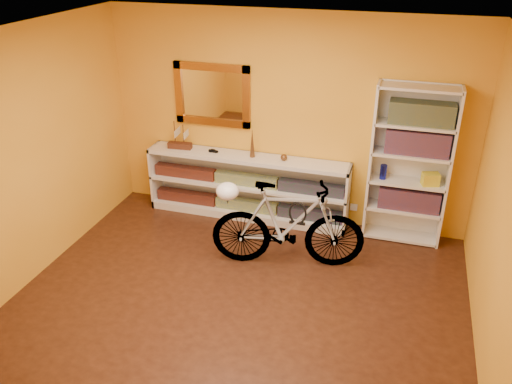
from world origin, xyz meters
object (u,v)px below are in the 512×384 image
(bookcase, at_px, (409,166))
(helmet, at_px, (227,191))
(console_unit, at_px, (247,187))
(bicycle, at_px, (288,225))

(bookcase, relative_size, helmet, 7.63)
(console_unit, relative_size, helmet, 10.44)
(bookcase, xyz_separation_m, bicycle, (-1.19, -0.95, -0.45))
(bookcase, distance_m, helmet, 2.13)
(console_unit, height_order, bicycle, bicycle)
(console_unit, xyz_separation_m, bookcase, (1.95, 0.03, 0.52))
(bookcase, xyz_separation_m, helmet, (-1.83, -1.09, -0.06))
(console_unit, relative_size, bookcase, 1.37)
(console_unit, bearing_deg, bookcase, 0.73)
(bicycle, bearing_deg, helmet, 90.00)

